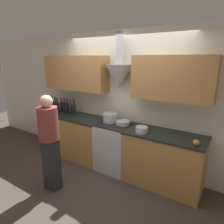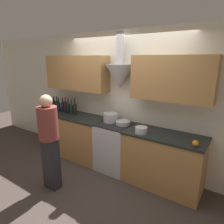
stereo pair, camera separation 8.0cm
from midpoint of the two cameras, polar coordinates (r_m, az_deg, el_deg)
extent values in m
plane|color=#423833|center=(3.85, -1.66, -17.93)|extent=(12.00, 12.00, 0.00)
cube|color=silver|center=(3.89, 4.17, 3.21)|extent=(8.40, 0.06, 2.60)
cone|color=silver|center=(3.67, 2.91, 10.06)|extent=(0.53, 0.53, 0.44)
cylinder|color=silver|center=(3.66, 3.02, 17.82)|extent=(0.15, 0.15, 0.55)
cube|color=#B27F47|center=(4.32, -9.57, 10.94)|extent=(1.52, 0.32, 0.70)
cube|color=#B27F47|center=(3.27, 17.41, 9.17)|extent=(1.28, 0.32, 0.70)
cube|color=#B27F47|center=(4.52, -10.13, -6.65)|extent=(1.52, 0.60, 0.89)
cube|color=black|center=(4.37, -10.41, -1.03)|extent=(1.55, 0.62, 0.03)
cube|color=#B27F47|center=(3.53, 14.89, -13.45)|extent=(1.28, 0.60, 0.89)
cube|color=black|center=(3.34, 15.43, -6.48)|extent=(1.30, 0.62, 0.03)
cube|color=silver|center=(3.89, 1.44, -9.97)|extent=(0.62, 0.60, 0.90)
cube|color=black|center=(3.69, -1.10, -12.08)|extent=(0.43, 0.01, 0.41)
cube|color=black|center=(3.72, 1.49, -3.54)|extent=(0.62, 0.60, 0.02)
cube|color=silver|center=(3.96, 3.61, -3.32)|extent=(0.62, 0.06, 0.10)
cylinder|color=black|center=(4.87, -15.76, 1.83)|extent=(0.07, 0.07, 0.21)
sphere|color=black|center=(4.85, -15.85, 3.06)|extent=(0.07, 0.07, 0.07)
cylinder|color=black|center=(4.83, -15.90, 3.78)|extent=(0.03, 0.03, 0.09)
cylinder|color=gold|center=(4.82, -15.95, 4.43)|extent=(0.03, 0.03, 0.02)
cylinder|color=black|center=(4.81, -14.95, 1.57)|extent=(0.07, 0.07, 0.19)
sphere|color=black|center=(4.78, -15.02, 2.67)|extent=(0.07, 0.07, 0.07)
cylinder|color=black|center=(4.77, -15.08, 3.48)|extent=(0.03, 0.03, 0.10)
cylinder|color=#234C33|center=(4.76, -15.13, 4.22)|extent=(0.03, 0.03, 0.02)
cylinder|color=black|center=(4.73, -14.46, 1.34)|extent=(0.08, 0.08, 0.18)
sphere|color=black|center=(4.71, -14.53, 2.42)|extent=(0.08, 0.08, 0.08)
cylinder|color=black|center=(4.70, -14.58, 3.20)|extent=(0.03, 0.03, 0.10)
cylinder|color=maroon|center=(4.68, -14.63, 3.90)|extent=(0.03, 0.03, 0.02)
cylinder|color=black|center=(4.67, -13.39, 1.39)|extent=(0.07, 0.07, 0.21)
sphere|color=black|center=(4.65, -13.47, 2.64)|extent=(0.07, 0.07, 0.07)
cylinder|color=black|center=(4.63, -13.52, 3.42)|extent=(0.03, 0.03, 0.10)
cylinder|color=gold|center=(4.62, -13.56, 4.14)|extent=(0.03, 0.03, 0.02)
cylinder|color=black|center=(4.60, -12.61, 1.28)|extent=(0.07, 0.07, 0.21)
sphere|color=black|center=(4.58, -12.68, 2.58)|extent=(0.07, 0.07, 0.07)
cylinder|color=black|center=(4.57, -12.73, 3.31)|extent=(0.03, 0.03, 0.09)
cylinder|color=maroon|center=(4.56, -12.77, 3.97)|extent=(0.03, 0.03, 0.02)
cylinder|color=black|center=(4.52, -11.88, 0.99)|extent=(0.08, 0.08, 0.20)
sphere|color=black|center=(4.50, -11.95, 2.24)|extent=(0.07, 0.07, 0.07)
cylinder|color=black|center=(4.48, -11.99, 2.97)|extent=(0.03, 0.03, 0.08)
cylinder|color=maroon|center=(4.47, -12.03, 3.63)|extent=(0.03, 0.03, 0.02)
cylinder|color=black|center=(4.45, -10.98, 0.70)|extent=(0.08, 0.08, 0.18)
sphere|color=black|center=(4.43, -11.04, 1.85)|extent=(0.07, 0.07, 0.07)
cylinder|color=black|center=(4.42, -11.08, 2.71)|extent=(0.03, 0.03, 0.10)
cylinder|color=#234C33|center=(4.40, -11.12, 3.50)|extent=(0.03, 0.03, 0.02)
cylinder|color=black|center=(4.37, -9.98, 0.66)|extent=(0.07, 0.07, 0.21)
sphere|color=black|center=(4.35, -10.05, 1.99)|extent=(0.07, 0.07, 0.07)
cylinder|color=black|center=(4.33, -10.09, 2.84)|extent=(0.03, 0.03, 0.10)
cylinder|color=black|center=(4.32, -10.12, 3.62)|extent=(0.03, 0.03, 0.02)
cylinder|color=silver|center=(3.81, 0.21, -1.58)|extent=(0.28, 0.28, 0.17)
cylinder|color=silver|center=(3.68, 3.77, -3.06)|extent=(0.26, 0.26, 0.07)
sphere|color=orange|center=(3.03, 23.47, -8.21)|extent=(0.09, 0.09, 0.09)
cylinder|color=silver|center=(3.29, 9.05, -5.11)|extent=(0.20, 0.20, 0.10)
cube|color=#28282D|center=(3.51, -16.29, -13.93)|extent=(0.26, 0.17, 0.87)
cylinder|color=brown|center=(3.24, -17.20, -3.09)|extent=(0.31, 0.31, 0.52)
sphere|color=#E0B28E|center=(3.15, -17.69, 2.98)|extent=(0.19, 0.19, 0.19)
camera|label=1|loc=(0.04, -89.35, 0.17)|focal=32.00mm
camera|label=2|loc=(0.04, 90.65, -0.17)|focal=32.00mm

